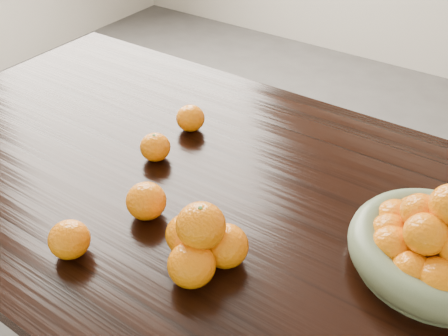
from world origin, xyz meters
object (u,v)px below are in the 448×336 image
Objects in this scene: dining_table at (245,228)px; orange_pyramid at (202,242)px; loose_orange_0 at (155,147)px; fruit_bowl at (438,245)px.

orange_pyramid is at bearing -81.45° from dining_table.
orange_pyramid is 0.37m from loose_orange_0.
fruit_bowl reaches higher than orange_pyramid.
fruit_bowl is 0.67m from loose_orange_0.
loose_orange_0 is (-0.66, -0.03, -0.02)m from fruit_bowl.
fruit_bowl is at bearing 34.12° from orange_pyramid.
loose_orange_0 is (-0.30, 0.21, -0.02)m from orange_pyramid.
dining_table is 0.29m from loose_orange_0.
dining_table is 12.09× the size of orange_pyramid.
orange_pyramid reaches higher than dining_table.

